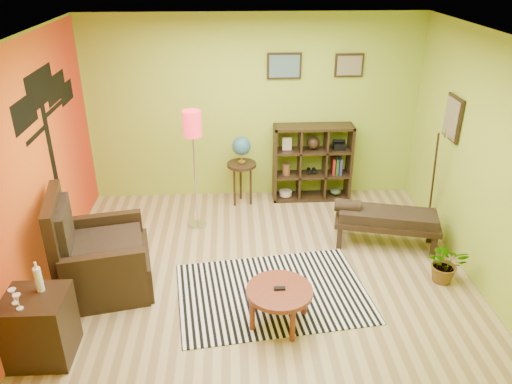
{
  "coord_description": "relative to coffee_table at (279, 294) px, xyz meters",
  "views": [
    {
      "loc": [
        -0.33,
        -5.04,
        3.57
      ],
      "look_at": [
        -0.07,
        0.13,
        1.05
      ],
      "focal_mm": 35.0,
      "sensor_mm": 36.0,
      "label": 1
    }
  ],
  "objects": [
    {
      "name": "ground",
      "position": [
        -0.12,
        0.89,
        -0.37
      ],
      "size": [
        5.0,
        5.0,
        0.0
      ],
      "primitive_type": "plane",
      "color": "tan",
      "rests_on": "ground"
    },
    {
      "name": "room_shell",
      "position": [
        -0.22,
        0.9,
        1.43
      ],
      "size": [
        5.04,
        4.54,
        2.82
      ],
      "color": "#9CB834",
      "rests_on": "ground"
    },
    {
      "name": "zebra_rug",
      "position": [
        -0.03,
        0.49,
        -0.36
      ],
      "size": [
        2.32,
        1.76,
        0.01
      ],
      "primitive_type": "cube",
      "rotation": [
        0.0,
        0.0,
        0.13
      ],
      "color": "white",
      "rests_on": "ground"
    },
    {
      "name": "coffee_table",
      "position": [
        0.0,
        0.0,
        0.0
      ],
      "size": [
        0.69,
        0.69,
        0.45
      ],
      "color": "maroon",
      "rests_on": "ground"
    },
    {
      "name": "armchair",
      "position": [
        -2.02,
        0.72,
        0.0
      ],
      "size": [
        1.18,
        1.18,
        1.22
      ],
      "color": "black",
      "rests_on": "ground"
    },
    {
      "name": "side_cabinet",
      "position": [
        -2.32,
        -0.36,
        -0.01
      ],
      "size": [
        0.59,
        0.53,
        1.01
      ],
      "color": "black",
      "rests_on": "ground"
    },
    {
      "name": "floor_lamp",
      "position": [
        -0.97,
        2.11,
        1.01
      ],
      "size": [
        0.26,
        0.26,
        1.7
      ],
      "color": "silver",
      "rests_on": "ground"
    },
    {
      "name": "globe_table",
      "position": [
        -0.32,
        2.79,
        0.46
      ],
      "size": [
        0.45,
        0.45,
        1.09
      ],
      "color": "black",
      "rests_on": "ground"
    },
    {
      "name": "cube_shelf",
      "position": [
        0.79,
        2.92,
        0.23
      ],
      "size": [
        1.2,
        0.35,
        1.2
      ],
      "color": "black",
      "rests_on": "ground"
    },
    {
      "name": "bench",
      "position": [
        1.52,
        1.47,
        0.03
      ],
      "size": [
        1.42,
        0.79,
        0.62
      ],
      "color": "black",
      "rests_on": "ground"
    },
    {
      "name": "potted_plant",
      "position": [
        2.03,
        0.63,
        -0.17
      ],
      "size": [
        0.56,
        0.6,
        0.39
      ],
      "primitive_type": "imported",
      "rotation": [
        0.0,
        0.0,
        -0.24
      ],
      "color": "#26661E",
      "rests_on": "ground"
    }
  ]
}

